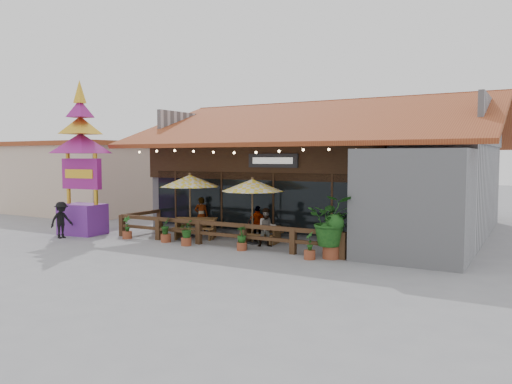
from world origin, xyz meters
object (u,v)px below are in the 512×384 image
Objects in this scene: umbrella_right at (252,186)px; picnic_table_right at (262,231)px; tropical_plant at (332,222)px; picnic_table_left at (196,225)px; thai_sign_tower at (81,147)px; umbrella_left at (190,181)px; pedestrian at (61,220)px.

picnic_table_right is (0.24, 0.31, -1.80)m from umbrella_right.
tropical_plant is at bearing -23.28° from picnic_table_right.
picnic_table_left is 0.30× the size of thai_sign_tower.
thai_sign_tower is at bearing -177.67° from tropical_plant.
umbrella_left is 3.79m from picnic_table_right.
picnic_table_right is 0.71× the size of tropical_plant.
picnic_table_right is (3.28, 0.24, -1.89)m from umbrella_left.
picnic_table_right is 8.68m from thai_sign_tower.
pedestrian is (-4.42, -2.87, -1.59)m from umbrella_left.
tropical_plant is 1.40× the size of pedestrian.
umbrella_left is 1.90× the size of picnic_table_right.
picnic_table_left is (0.34, -0.08, -1.79)m from umbrella_left.
umbrella_left is 1.33× the size of picnic_table_left.
pedestrian is at bearing -147.03° from umbrella_left.
picnic_table_left is 2.95m from picnic_table_right.
picnic_table_right is at bearing -61.83° from pedestrian.
umbrella_right is 2.12× the size of picnic_table_right.
pedestrian reaches higher than picnic_table_left.
umbrella_left is at bearing 169.54° from tropical_plant.
thai_sign_tower is at bearing -161.49° from picnic_table_left.
tropical_plant is (6.73, -1.24, -1.14)m from umbrella_left.
pedestrian is at bearing -159.39° from umbrella_right.
thai_sign_tower reaches higher than tropical_plant.
umbrella_left reaches higher than picnic_table_left.
tropical_plant is (11.24, 0.46, -2.55)m from thai_sign_tower.
thai_sign_tower is at bearing 10.25° from pedestrian.
pedestrian is (-7.70, -3.11, 0.30)m from picnic_table_right.
umbrella_left reaches higher than tropical_plant.
thai_sign_tower reaches higher than umbrella_right.
umbrella_right is 8.11m from pedestrian.
tropical_plant is (6.39, -1.17, 0.66)m from picnic_table_left.
picnic_table_left is 1.02× the size of tropical_plant.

